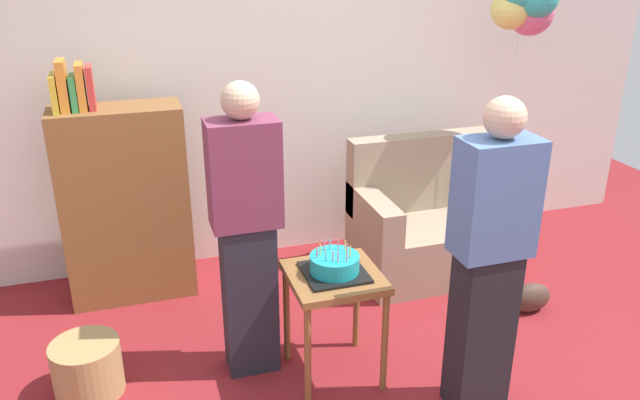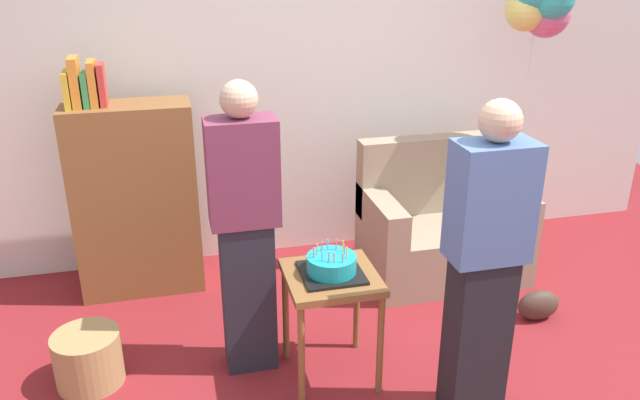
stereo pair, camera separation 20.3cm
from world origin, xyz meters
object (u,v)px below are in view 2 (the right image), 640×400
at_px(bookshelf, 135,197).
at_px(side_table, 331,290).
at_px(person_blowing_candles, 245,231).
at_px(balloon_bunch, 541,2).
at_px(person_holding_cake, 484,267).
at_px(wicker_basket, 88,359).
at_px(couch, 440,228).
at_px(birthday_cake, 331,266).
at_px(handbag, 538,305).

bearing_deg(bookshelf, side_table, -50.85).
relative_size(bookshelf, side_table, 2.54).
distance_m(bookshelf, side_table, 1.62).
height_order(person_blowing_candles, balloon_bunch, balloon_bunch).
height_order(person_holding_cake, wicker_basket, person_holding_cake).
height_order(bookshelf, person_holding_cake, person_holding_cake).
relative_size(couch, balloon_bunch, 0.52).
distance_m(birthday_cake, handbag, 1.55).
bearing_deg(bookshelf, couch, -7.59).
bearing_deg(couch, person_holding_cake, -107.45).
relative_size(person_blowing_candles, person_holding_cake, 1.00).
bearing_deg(couch, wicker_basket, -162.83).
xyz_separation_m(bookshelf, person_blowing_candles, (0.60, -1.04, 0.16)).
height_order(person_blowing_candles, person_holding_cake, same).
bearing_deg(person_blowing_candles, person_holding_cake, -27.33).
bearing_deg(person_holding_cake, couch, -120.20).
bearing_deg(birthday_cake, handbag, 8.77).
bearing_deg(couch, bookshelf, 172.41).
height_order(person_holding_cake, balloon_bunch, balloon_bunch).
bearing_deg(wicker_basket, person_blowing_candles, -2.23).
xyz_separation_m(person_blowing_candles, handbag, (1.84, 0.01, -0.73)).
bearing_deg(wicker_basket, side_table, -10.68).
relative_size(person_blowing_candles, wicker_basket, 4.53).
xyz_separation_m(side_table, person_blowing_candles, (-0.42, 0.21, 0.30)).
height_order(side_table, balloon_bunch, balloon_bunch).
bearing_deg(wicker_basket, person_holding_cake, -20.07).
bearing_deg(side_table, person_holding_cake, -36.35).
relative_size(couch, person_blowing_candles, 0.67).
distance_m(person_holding_cake, balloon_bunch, 2.03).
distance_m(couch, person_holding_cake, 1.58).
height_order(couch, wicker_basket, couch).
relative_size(bookshelf, balloon_bunch, 0.75).
relative_size(side_table, balloon_bunch, 0.30).
bearing_deg(side_table, wicker_basket, 169.32).
bearing_deg(bookshelf, birthday_cake, -50.85).
relative_size(side_table, person_blowing_candles, 0.39).
bearing_deg(balloon_bunch, side_table, -149.62).
bearing_deg(birthday_cake, balloon_bunch, 30.38).
bearing_deg(birthday_cake, person_holding_cake, -36.35).
distance_m(wicker_basket, balloon_bunch, 3.48).
relative_size(side_table, person_holding_cake, 0.39).
bearing_deg(balloon_bunch, birthday_cake, -149.62).
distance_m(side_table, wicker_basket, 1.37).
xyz_separation_m(person_holding_cake, balloon_bunch, (1.02, 1.41, 1.05)).
bearing_deg(balloon_bunch, person_blowing_candles, -159.95).
xyz_separation_m(bookshelf, wicker_basket, (-0.28, -1.01, -0.52)).
bearing_deg(couch, balloon_bunch, -1.66).
distance_m(side_table, birthday_cake, 0.15).
bearing_deg(handbag, bookshelf, 157.11).
relative_size(couch, handbag, 3.93).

